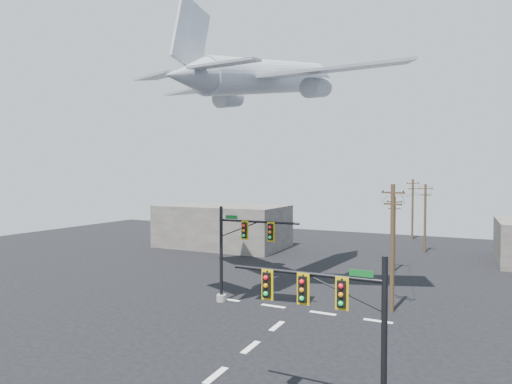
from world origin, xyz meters
The scene contains 11 objects.
ground centered at (0.00, 0.00, 0.00)m, with size 120.00×120.00×0.00m, color black.
lane_markings centered at (0.00, 5.33, 0.01)m, with size 14.00×21.20×0.01m.
signal_mast_near centered at (6.83, -1.39, 3.98)m, with size 6.96×0.77×7.02m.
signal_mast_far centered at (-4.89, 11.31, 4.13)m, with size 7.08×0.85×7.74m.
utility_pole_a centered at (6.55, 14.55, 5.01)m, with size 1.80×0.91×9.58m.
utility_pole_b centered at (4.71, 29.03, 4.18)m, with size 1.62×0.27×7.99m.
utility_pole_c centered at (6.80, 42.56, 4.80)m, with size 1.86×0.53×9.18m.
utility_pole_d centered at (3.99, 55.02, 5.11)m, with size 1.93×0.86×9.77m.
power_lines centered at (5.60, 34.86, 8.28)m, with size 4.57×40.47×0.85m.
airliner centered at (-4.39, 16.73, 18.96)m, with size 25.25×26.70×7.59m.
building_left centered at (-20.00, 35.00, 3.00)m, with size 18.00×10.00×6.00m, color slate.
Camera 1 is at (11.15, -18.37, 10.09)m, focal length 30.00 mm.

